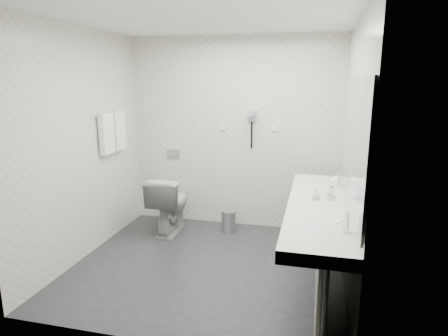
# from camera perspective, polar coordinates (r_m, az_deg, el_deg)

# --- Properties ---
(floor) EXTENTS (2.80, 2.80, 0.00)m
(floor) POSITION_cam_1_polar(r_m,az_deg,el_deg) (4.29, -2.49, -14.14)
(floor) COLOR #27272C
(floor) RESTS_ON ground
(ceiling) EXTENTS (2.80, 2.80, 0.00)m
(ceiling) POSITION_cam_1_polar(r_m,az_deg,el_deg) (3.87, -2.88, 21.06)
(ceiling) COLOR white
(ceiling) RESTS_ON wall_back
(wall_back) EXTENTS (2.80, 0.00, 2.80)m
(wall_back) POSITION_cam_1_polar(r_m,az_deg,el_deg) (5.13, 1.41, 5.04)
(wall_back) COLOR silver
(wall_back) RESTS_ON floor
(wall_front) EXTENTS (2.80, 0.00, 2.80)m
(wall_front) POSITION_cam_1_polar(r_m,az_deg,el_deg) (2.70, -10.44, -2.34)
(wall_front) COLOR silver
(wall_front) RESTS_ON floor
(wall_left) EXTENTS (0.00, 2.60, 2.60)m
(wall_left) POSITION_cam_1_polar(r_m,az_deg,el_deg) (4.48, -20.14, 3.12)
(wall_left) COLOR silver
(wall_left) RESTS_ON floor
(wall_right) EXTENTS (0.00, 2.60, 2.60)m
(wall_right) POSITION_cam_1_polar(r_m,az_deg,el_deg) (3.75, 18.34, 1.48)
(wall_right) COLOR silver
(wall_right) RESTS_ON floor
(vanity_counter) EXTENTS (0.55, 2.20, 0.10)m
(vanity_counter) POSITION_cam_1_polar(r_m,az_deg,el_deg) (3.66, 13.76, -5.82)
(vanity_counter) COLOR white
(vanity_counter) RESTS_ON floor
(vanity_panel) EXTENTS (0.03, 2.15, 0.75)m
(vanity_panel) POSITION_cam_1_polar(r_m,az_deg,el_deg) (3.81, 13.80, -11.91)
(vanity_panel) COLOR gray
(vanity_panel) RESTS_ON floor
(vanity_post_near) EXTENTS (0.06, 0.06, 0.75)m
(vanity_post_near) POSITION_cam_1_polar(r_m,az_deg,el_deg) (2.90, 14.35, -20.46)
(vanity_post_near) COLOR silver
(vanity_post_near) RESTS_ON floor
(vanity_post_far) EXTENTS (0.06, 0.06, 0.75)m
(vanity_post_far) POSITION_cam_1_polar(r_m,az_deg,el_deg) (4.78, 14.20, -6.77)
(vanity_post_far) COLOR silver
(vanity_post_far) RESTS_ON floor
(mirror) EXTENTS (0.02, 2.20, 1.05)m
(mirror) POSITION_cam_1_polar(r_m,az_deg,el_deg) (3.52, 18.56, 4.07)
(mirror) COLOR #B2BCC6
(mirror) RESTS_ON wall_right
(basin_near) EXTENTS (0.40, 0.31, 0.05)m
(basin_near) POSITION_cam_1_polar(r_m,az_deg,el_deg) (3.03, 13.74, -9.04)
(basin_near) COLOR white
(basin_near) RESTS_ON vanity_counter
(basin_far) EXTENTS (0.40, 0.31, 0.05)m
(basin_far) POSITION_cam_1_polar(r_m,az_deg,el_deg) (4.27, 13.82, -2.63)
(basin_far) COLOR white
(basin_far) RESTS_ON vanity_counter
(faucet_near) EXTENTS (0.04, 0.04, 0.15)m
(faucet_near) POSITION_cam_1_polar(r_m,az_deg,el_deg) (3.01, 17.58, -7.62)
(faucet_near) COLOR silver
(faucet_near) RESTS_ON vanity_counter
(faucet_far) EXTENTS (0.04, 0.04, 0.15)m
(faucet_far) POSITION_cam_1_polar(r_m,az_deg,el_deg) (4.25, 16.51, -1.60)
(faucet_far) COLOR silver
(faucet_far) RESTS_ON vanity_counter
(soap_bottle_a) EXTENTS (0.05, 0.05, 0.11)m
(soap_bottle_a) POSITION_cam_1_polar(r_m,az_deg,el_deg) (3.76, 15.36, -3.74)
(soap_bottle_a) COLOR beige
(soap_bottle_a) RESTS_ON vanity_counter
(soap_bottle_b) EXTENTS (0.11, 0.11, 0.10)m
(soap_bottle_b) POSITION_cam_1_polar(r_m,az_deg,el_deg) (3.74, 13.42, -3.76)
(soap_bottle_b) COLOR beige
(soap_bottle_b) RESTS_ON vanity_counter
(glass_left) EXTENTS (0.07, 0.07, 0.10)m
(glass_left) POSITION_cam_1_polar(r_m,az_deg,el_deg) (3.85, 15.64, -3.41)
(glass_left) COLOR silver
(glass_left) RESTS_ON vanity_counter
(toilet) EXTENTS (0.44, 0.75, 0.75)m
(toilet) POSITION_cam_1_polar(r_m,az_deg,el_deg) (5.10, -8.05, -5.23)
(toilet) COLOR white
(toilet) RESTS_ON floor
(flush_plate) EXTENTS (0.18, 0.02, 0.12)m
(flush_plate) POSITION_cam_1_polar(r_m,az_deg,el_deg) (5.41, -7.48, 2.12)
(flush_plate) COLOR #B2B5BA
(flush_plate) RESTS_ON wall_back
(pedal_bin) EXTENTS (0.23, 0.23, 0.27)m
(pedal_bin) POSITION_cam_1_polar(r_m,az_deg,el_deg) (5.11, 0.72, -7.91)
(pedal_bin) COLOR #B2B5BA
(pedal_bin) RESTS_ON floor
(bin_lid) EXTENTS (0.19, 0.19, 0.02)m
(bin_lid) POSITION_cam_1_polar(r_m,az_deg,el_deg) (5.07, 0.72, -6.40)
(bin_lid) COLOR #B2B5BA
(bin_lid) RESTS_ON pedal_bin
(towel_rail) EXTENTS (0.02, 0.62, 0.02)m
(towel_rail) POSITION_cam_1_polar(r_m,az_deg,el_deg) (4.89, -16.35, 7.67)
(towel_rail) COLOR silver
(towel_rail) RESTS_ON wall_left
(towel_near) EXTENTS (0.07, 0.24, 0.48)m
(towel_near) POSITION_cam_1_polar(r_m,az_deg,el_deg) (4.78, -16.91, 4.88)
(towel_near) COLOR white
(towel_near) RESTS_ON towel_rail
(towel_far) EXTENTS (0.07, 0.24, 0.48)m
(towel_far) POSITION_cam_1_polar(r_m,az_deg,el_deg) (5.02, -15.30, 5.34)
(towel_far) COLOR white
(towel_far) RESTS_ON towel_rail
(dryer_cradle) EXTENTS (0.10, 0.04, 0.14)m
(dryer_cradle) POSITION_cam_1_polar(r_m,az_deg,el_deg) (5.03, 4.16, 7.71)
(dryer_cradle) COLOR #97969B
(dryer_cradle) RESTS_ON wall_back
(dryer_barrel) EXTENTS (0.08, 0.14, 0.08)m
(dryer_barrel) POSITION_cam_1_polar(r_m,az_deg,el_deg) (4.96, 4.03, 7.99)
(dryer_barrel) COLOR #97969B
(dryer_barrel) RESTS_ON dryer_cradle
(dryer_cord) EXTENTS (0.02, 0.02, 0.35)m
(dryer_cord) POSITION_cam_1_polar(r_m,az_deg,el_deg) (5.04, 4.09, 4.87)
(dryer_cord) COLOR black
(dryer_cord) RESTS_ON dryer_cradle
(switch_plate_a) EXTENTS (0.09, 0.02, 0.09)m
(switch_plate_a) POSITION_cam_1_polar(r_m,az_deg,el_deg) (5.14, -0.26, 6.18)
(switch_plate_a) COLOR white
(switch_plate_a) RESTS_ON wall_back
(switch_plate_b) EXTENTS (0.09, 0.02, 0.09)m
(switch_plate_b) POSITION_cam_1_polar(r_m,az_deg,el_deg) (5.02, 7.56, 5.91)
(switch_plate_b) COLOR white
(switch_plate_b) RESTS_ON wall_back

